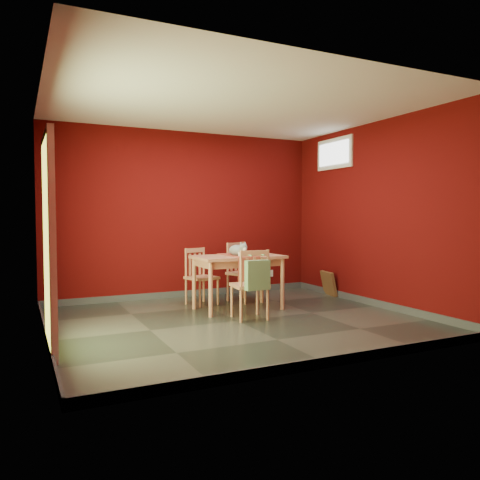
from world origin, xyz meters
name	(u,v)px	position (x,y,z in m)	size (l,w,h in m)	color
ground	(238,321)	(0.00, 0.00, 0.00)	(4.50, 4.50, 0.00)	#2D342D
room_shell	(238,317)	(0.00, 0.00, 0.05)	(4.50, 4.50, 4.50)	#4F0808
doorway	(48,237)	(-2.23, -0.40, 1.12)	(0.06, 1.01, 2.13)	#B7D838
window	(334,154)	(2.23, 1.00, 2.35)	(0.05, 0.90, 0.50)	white
outlet_plate	(271,273)	(1.60, 1.99, 0.30)	(0.08, 0.01, 0.12)	silver
dining_table	(238,262)	(0.32, 0.66, 0.67)	(1.25, 0.75, 0.77)	tan
table_runner	(242,260)	(0.32, 0.54, 0.71)	(0.36, 0.72, 0.36)	#A54331
chair_far_left	(200,276)	(-0.03, 1.26, 0.43)	(0.49, 0.49, 0.84)	tan
chair_far_right	(242,271)	(0.67, 1.25, 0.47)	(0.55, 0.55, 0.91)	tan
chair_near	(251,284)	(0.19, 0.02, 0.46)	(0.46, 0.46, 0.90)	tan
tote_bag	(257,275)	(0.18, -0.20, 0.60)	(0.31, 0.19, 0.44)	#679060
cat	(237,248)	(0.30, 0.63, 0.88)	(0.22, 0.43, 0.21)	slate
picture_frame	(329,283)	(2.19, 1.07, 0.20)	(0.19, 0.42, 0.40)	brown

